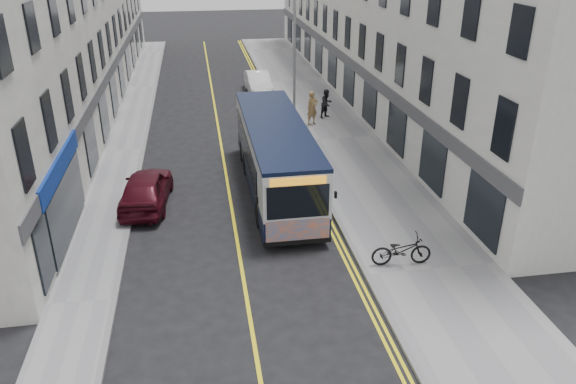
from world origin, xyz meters
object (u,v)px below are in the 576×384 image
object	(u,v)px
city_bus	(276,155)
car_maroon	(146,188)
car_white	(258,83)
bicycle	(401,250)
pedestrian_near	(312,108)
pedestrian_far	(327,104)
streetlamp	(293,53)

from	to	relation	value
city_bus	car_maroon	xyz separation A→B (m)	(-5.45, -0.58, -0.92)
city_bus	car_white	bearing A→B (deg)	86.03
bicycle	pedestrian_near	bearing A→B (deg)	3.17
pedestrian_far	bicycle	bearing A→B (deg)	-127.68
streetlamp	car_white	size ratio (longest dim) A/B	1.82
streetlamp	car_white	distance (m)	9.41
bicycle	pedestrian_far	size ratio (longest dim) A/B	1.19
car_maroon	pedestrian_far	bearing A→B (deg)	-128.37
car_maroon	bicycle	bearing A→B (deg)	149.77
city_bus	car_white	xyz separation A→B (m)	(1.15, 16.58, -0.95)
bicycle	pedestrian_far	distance (m)	16.65
pedestrian_far	car_white	bearing A→B (deg)	82.87
city_bus	car_white	distance (m)	16.65
streetlamp	pedestrian_far	distance (m)	4.54
city_bus	car_maroon	distance (m)	5.56
pedestrian_far	car_maroon	xyz separation A→B (m)	(-9.95, -10.36, -0.21)
bicycle	pedestrian_far	bearing A→B (deg)	-0.71
streetlamp	bicycle	world-z (taller)	streetlamp
car_white	pedestrian_far	bearing A→B (deg)	-65.25
city_bus	pedestrian_far	bearing A→B (deg)	65.30
streetlamp	city_bus	world-z (taller)	streetlamp
city_bus	pedestrian_near	world-z (taller)	city_bus
pedestrian_far	car_maroon	bearing A→B (deg)	-167.16
pedestrian_near	pedestrian_far	size ratio (longest dim) A/B	1.15
streetlamp	pedestrian_far	xyz separation A→B (m)	(2.38, 1.81, -3.41)
pedestrian_near	pedestrian_far	world-z (taller)	pedestrian_near
streetlamp	pedestrian_near	world-z (taller)	streetlamp
pedestrian_far	car_maroon	distance (m)	14.36
city_bus	car_maroon	size ratio (longest dim) A/B	2.38
pedestrian_far	streetlamp	bearing A→B (deg)	-175.95
bicycle	pedestrian_near	distance (m)	15.37
streetlamp	pedestrian_near	distance (m)	3.56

